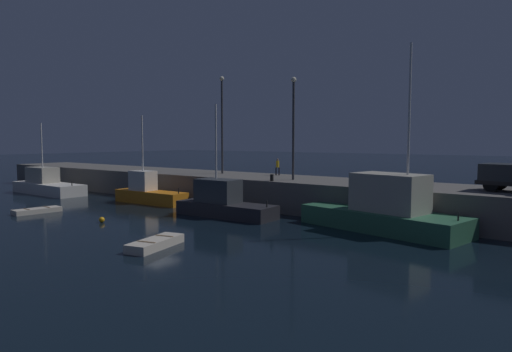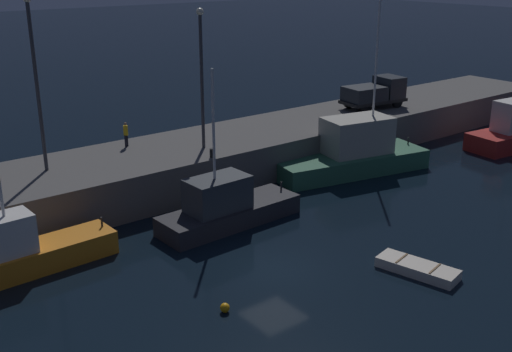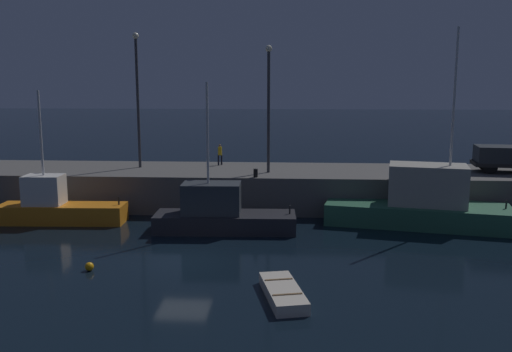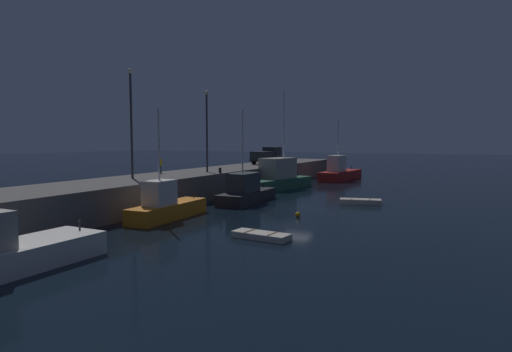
% 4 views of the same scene
% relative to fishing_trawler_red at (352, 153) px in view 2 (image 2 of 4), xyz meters
% --- Properties ---
extents(ground_plane, '(320.00, 320.00, 0.00)m').
position_rel_fishing_trawler_red_xyz_m(ground_plane, '(-13.00, -7.58, -1.31)').
color(ground_plane, black).
extents(pier_quay, '(77.50, 7.13, 2.51)m').
position_rel_fishing_trawler_red_xyz_m(pier_quay, '(-13.00, 4.91, -0.06)').
color(pier_quay, '#5B5956').
rests_on(pier_quay, ground).
extents(fishing_trawler_red, '(11.24, 5.69, 11.60)m').
position_rel_fishing_trawler_red_xyz_m(fishing_trawler_red, '(0.00, 0.00, 0.00)').
color(fishing_trawler_red, '#2D6647').
rests_on(fishing_trawler_red, ground).
extents(fishing_boat_blue, '(7.70, 2.27, 8.04)m').
position_rel_fishing_trawler_red_xyz_m(fishing_boat_blue, '(-22.04, -0.82, -0.32)').
color(fishing_boat_blue, orange).
rests_on(fishing_boat_blue, ground).
extents(fishing_boat_grey, '(8.16, 2.75, 8.51)m').
position_rel_fishing_trawler_red_xyz_m(fishing_boat_grey, '(-11.85, -2.12, -0.28)').
color(fishing_boat_grey, '#232328').
rests_on(fishing_boat_grey, ground).
extents(rowboat_white_mid, '(2.08, 3.88, 0.51)m').
position_rel_fishing_trawler_red_xyz_m(rowboat_white_mid, '(-8.12, -11.94, -1.07)').
color(rowboat_white_mid, beige).
rests_on(rowboat_white_mid, ground).
extents(mooring_buoy_near, '(0.40, 0.40, 0.40)m').
position_rel_fishing_trawler_red_xyz_m(mooring_buoy_near, '(-16.96, -9.25, -1.11)').
color(mooring_buoy_near, orange).
rests_on(mooring_buoy_near, ground).
extents(lamp_post_west, '(0.44, 0.44, 9.40)m').
position_rel_fishing_trawler_red_xyz_m(lamp_post_west, '(-18.58, 5.47, 6.59)').
color(lamp_post_west, '#38383D').
rests_on(lamp_post_west, pier_quay).
extents(lamp_post_east, '(0.44, 0.44, 8.39)m').
position_rel_fishing_trawler_red_xyz_m(lamp_post_east, '(-9.31, 3.75, 6.07)').
color(lamp_post_east, '#38383D').
rests_on(lamp_post_east, pier_quay).
extents(utility_truck, '(5.42, 2.86, 2.34)m').
position_rel_fishing_trawler_red_xyz_m(utility_truck, '(7.32, 4.66, 2.38)').
color(utility_truck, black).
rests_on(utility_truck, pier_quay).
extents(dockworker, '(0.40, 0.40, 1.55)m').
position_rel_fishing_trawler_red_xyz_m(dockworker, '(-12.99, 6.87, 2.08)').
color(dockworker, black).
rests_on(dockworker, pier_quay).
extents(bollard_west, '(0.28, 0.28, 0.54)m').
position_rel_fishing_trawler_red_xyz_m(bollard_west, '(-10.05, 1.75, 1.47)').
color(bollard_west, black).
rests_on(bollard_west, pier_quay).
extents(bollard_central, '(0.28, 0.28, 0.55)m').
position_rel_fishing_trawler_red_xyz_m(bollard_central, '(1.98, 1.83, 1.47)').
color(bollard_central, black).
rests_on(bollard_central, pier_quay).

